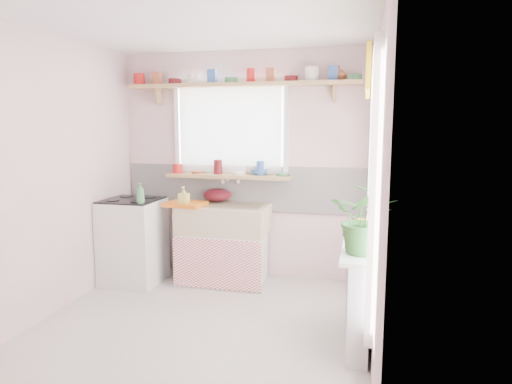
# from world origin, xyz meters

# --- Properties ---
(room) EXTENTS (3.20, 3.20, 3.20)m
(room) POSITION_xyz_m (0.66, 0.86, 1.37)
(room) COLOR beige
(room) RESTS_ON ground
(sink_unit) EXTENTS (0.95, 0.65, 1.11)m
(sink_unit) POSITION_xyz_m (-0.15, 1.29, 0.43)
(sink_unit) COLOR white
(sink_unit) RESTS_ON ground
(cooker) EXTENTS (0.58, 0.58, 0.93)m
(cooker) POSITION_xyz_m (-1.10, 1.05, 0.46)
(cooker) COLOR white
(cooker) RESTS_ON ground
(radiator_ledge) EXTENTS (0.22, 0.95, 0.78)m
(radiator_ledge) POSITION_xyz_m (1.30, 0.20, 0.40)
(radiator_ledge) COLOR white
(radiator_ledge) RESTS_ON ground
(windowsill) EXTENTS (1.40, 0.22, 0.04)m
(windowsill) POSITION_xyz_m (-0.15, 1.48, 1.14)
(windowsill) COLOR tan
(windowsill) RESTS_ON room
(pine_shelf) EXTENTS (2.52, 0.24, 0.04)m
(pine_shelf) POSITION_xyz_m (0.00, 1.47, 2.12)
(pine_shelf) COLOR tan
(pine_shelf) RESTS_ON room
(shelf_crockery) EXTENTS (2.47, 0.11, 0.12)m
(shelf_crockery) POSITION_xyz_m (-0.04, 1.47, 2.19)
(shelf_crockery) COLOR red
(shelf_crockery) RESTS_ON pine_shelf
(sill_crockery) EXTENTS (1.35, 0.11, 0.12)m
(sill_crockery) POSITION_xyz_m (-0.20, 1.48, 1.21)
(sill_crockery) COLOR red
(sill_crockery) RESTS_ON windowsill
(dish_tray) EXTENTS (0.44, 0.35, 0.04)m
(dish_tray) POSITION_xyz_m (-0.53, 1.14, 0.87)
(dish_tray) COLOR orange
(dish_tray) RESTS_ON sink_unit
(colander) EXTENTS (0.42, 0.42, 0.14)m
(colander) POSITION_xyz_m (-0.29, 1.50, 0.92)
(colander) COLOR #4E0D17
(colander) RESTS_ON sink_unit
(jade_plant) EXTENTS (0.56, 0.52, 0.52)m
(jade_plant) POSITION_xyz_m (1.33, 0.01, 1.04)
(jade_plant) COLOR #326B2A
(jade_plant) RESTS_ON radiator_ledge
(fruit_bowl) EXTENTS (0.40, 0.40, 0.08)m
(fruit_bowl) POSITION_xyz_m (1.33, 0.60, 0.81)
(fruit_bowl) COLOR white
(fruit_bowl) RESTS_ON radiator_ledge
(herb_pot) EXTENTS (0.12, 0.10, 0.19)m
(herb_pot) POSITION_xyz_m (1.21, 0.01, 0.87)
(herb_pot) COLOR #366227
(herb_pot) RESTS_ON radiator_ledge
(soap_bottle_sink) EXTENTS (0.10, 0.10, 0.21)m
(soap_bottle_sink) POSITION_xyz_m (-0.53, 1.10, 0.96)
(soap_bottle_sink) COLOR #CCCD5B
(soap_bottle_sink) RESTS_ON sink_unit
(sill_cup) EXTENTS (0.16, 0.16, 0.10)m
(sill_cup) POSITION_xyz_m (0.11, 1.54, 1.21)
(sill_cup) COLOR beige
(sill_cup) RESTS_ON windowsill
(sill_bowl) EXTENTS (0.27, 0.27, 0.06)m
(sill_bowl) POSITION_xyz_m (0.18, 1.54, 1.19)
(sill_bowl) COLOR #356CAD
(sill_bowl) RESTS_ON windowsill
(shelf_vase) EXTENTS (0.17, 0.17, 0.16)m
(shelf_vase) POSITION_xyz_m (1.01, 1.53, 2.22)
(shelf_vase) COLOR #9D5730
(shelf_vase) RESTS_ON pine_shelf
(cooker_bottle) EXTENTS (0.11, 0.11, 0.21)m
(cooker_bottle) POSITION_xyz_m (-0.88, 0.83, 1.02)
(cooker_bottle) COLOR #478E56
(cooker_bottle) RESTS_ON cooker
(fruit) EXTENTS (0.20, 0.14, 0.10)m
(fruit) POSITION_xyz_m (1.34, 0.61, 0.87)
(fruit) COLOR orange
(fruit) RESTS_ON fruit_bowl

